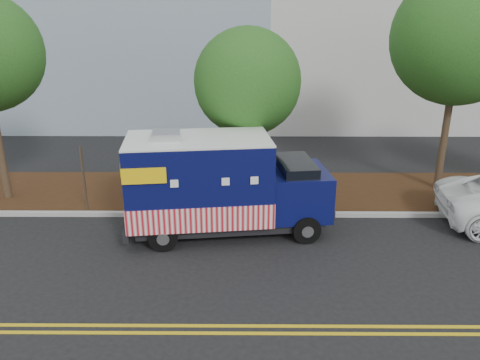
{
  "coord_description": "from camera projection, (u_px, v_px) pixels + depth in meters",
  "views": [
    {
      "loc": [
        0.6,
        -13.05,
        6.6
      ],
      "look_at": [
        0.51,
        0.6,
        1.6
      ],
      "focal_mm": 35.0,
      "sensor_mm": 36.0,
      "label": 1
    }
  ],
  "objects": [
    {
      "name": "mulch_strip",
      "position": [
        227.0,
        191.0,
        17.79
      ],
      "size": [
        120.0,
        4.0,
        0.15
      ],
      "primitive_type": "cube",
      "color": "black",
      "rests_on": "ground"
    },
    {
      "name": "tree_c",
      "position": [
        460.0,
        38.0,
        16.11
      ],
      "size": [
        4.68,
        4.68,
        8.03
      ],
      "color": "#38281C",
      "rests_on": "ground"
    },
    {
      "name": "tree_b",
      "position": [
        247.0,
        82.0,
        15.69
      ],
      "size": [
        3.62,
        3.62,
        6.12
      ],
      "color": "#38281C",
      "rests_on": "ground"
    },
    {
      "name": "centerline_far",
      "position": [
        215.0,
        333.0,
        10.11
      ],
      "size": [
        120.0,
        0.1,
        0.01
      ],
      "primitive_type": "cube",
      "color": "gold",
      "rests_on": "ground"
    },
    {
      "name": "ground",
      "position": [
        224.0,
        235.0,
        14.53
      ],
      "size": [
        120.0,
        120.0,
        0.0
      ],
      "primitive_type": "plane",
      "color": "black",
      "rests_on": "ground"
    },
    {
      "name": "curb",
      "position": [
        225.0,
        214.0,
        15.82
      ],
      "size": [
        120.0,
        0.18,
        0.15
      ],
      "primitive_type": "cube",
      "color": "#9E9E99",
      "rests_on": "ground"
    },
    {
      "name": "food_truck",
      "position": [
        217.0,
        188.0,
        14.25
      ],
      "size": [
        6.45,
        3.04,
        3.28
      ],
      "rotation": [
        0.0,
        0.0,
        0.12
      ],
      "color": "black",
      "rests_on": "ground"
    },
    {
      "name": "centerline_near",
      "position": [
        216.0,
        326.0,
        10.35
      ],
      "size": [
        120.0,
        0.1,
        0.01
      ],
      "primitive_type": "cube",
      "color": "gold",
      "rests_on": "ground"
    },
    {
      "name": "sign_post",
      "position": [
        84.0,
        181.0,
        15.66
      ],
      "size": [
        0.06,
        0.06,
        2.4
      ],
      "primitive_type": "cube",
      "color": "#473828",
      "rests_on": "ground"
    }
  ]
}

